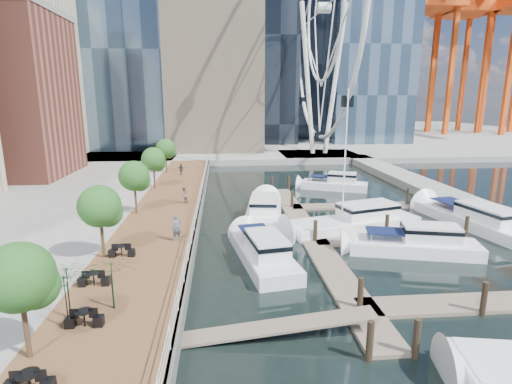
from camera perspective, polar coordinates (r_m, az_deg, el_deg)
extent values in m
plane|color=black|center=(23.11, 5.59, -14.35)|extent=(520.00, 520.00, 0.00)
cube|color=brown|center=(36.92, -12.67, -3.20)|extent=(6.00, 60.00, 1.00)
cube|color=#595954|center=(36.63, -8.01, -3.13)|extent=(0.25, 60.00, 1.00)
cube|color=gray|center=(122.64, -3.15, 8.24)|extent=(200.00, 114.00, 1.00)
cube|color=gray|center=(47.83, 25.21, -0.45)|extent=(4.00, 60.00, 1.00)
cube|color=gray|center=(75.04, 8.94, 5.10)|extent=(14.00, 12.00, 1.00)
cube|color=#6D6051|center=(32.67, 7.60, -5.86)|extent=(2.00, 32.00, 0.20)
cube|color=#6D6051|center=(24.64, 28.24, -13.86)|extent=(12.00, 2.00, 0.20)
cube|color=#6D6051|center=(32.72, 18.75, -6.43)|extent=(12.00, 2.00, 0.20)
cube|color=#6D6051|center=(41.64, 13.32, -1.97)|extent=(12.00, 2.00, 0.20)
cube|color=brown|center=(60.10, -31.37, 11.53)|extent=(12.00, 14.00, 20.00)
cube|color=#BCAD8E|center=(77.26, -30.55, 14.52)|extent=(14.00, 16.00, 28.00)
cylinder|color=white|center=(73.87, 7.37, 15.52)|extent=(0.80, 0.80, 26.00)
cylinder|color=white|center=(75.08, 11.24, 15.35)|extent=(0.80, 0.80, 26.00)
torus|color=white|center=(75.94, 9.68, 24.52)|extent=(0.70, 44.70, 44.70)
cylinder|color=#3F2B1C|center=(18.07, -29.99, -16.56)|extent=(0.20, 0.20, 2.40)
sphere|color=#265B1E|center=(17.19, -30.79, -10.40)|extent=(2.60, 2.60, 2.60)
cylinder|color=#3F2B1C|center=(26.64, -21.08, -6.28)|extent=(0.20, 0.20, 2.40)
sphere|color=#265B1E|center=(26.05, -21.45, -1.90)|extent=(2.60, 2.60, 2.60)
cylinder|color=#3F2B1C|center=(35.95, -16.80, -1.08)|extent=(0.20, 0.20, 2.40)
sphere|color=#265B1E|center=(35.52, -17.02, 2.21)|extent=(2.60, 2.60, 2.60)
cylinder|color=#3F2B1C|center=(45.56, -14.32, 1.96)|extent=(0.20, 0.20, 2.40)
sphere|color=#265B1E|center=(45.22, -14.46, 4.58)|extent=(2.60, 2.60, 2.60)
cylinder|color=#3F2B1C|center=(55.31, -12.70, 3.94)|extent=(0.20, 0.20, 2.40)
sphere|color=#265B1E|center=(55.03, -12.80, 6.10)|extent=(2.60, 2.60, 2.60)
imported|color=#4D5567|center=(28.32, -11.26, -5.02)|extent=(0.82, 0.71, 1.91)
imported|color=#7E5E57|center=(38.53, -10.27, -0.42)|extent=(0.95, 0.98, 1.59)
imported|color=#32393E|center=(53.18, -10.63, 3.21)|extent=(0.92, 0.88, 1.54)
imported|color=#103D22|center=(19.24, -25.48, -14.00)|extent=(3.65, 3.67, 2.53)
imported|color=#0F3710|center=(20.18, -19.89, -12.40)|extent=(3.45, 3.48, 2.40)
imported|color=#0F3913|center=(20.02, -25.26, -12.90)|extent=(2.80, 2.85, 2.54)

